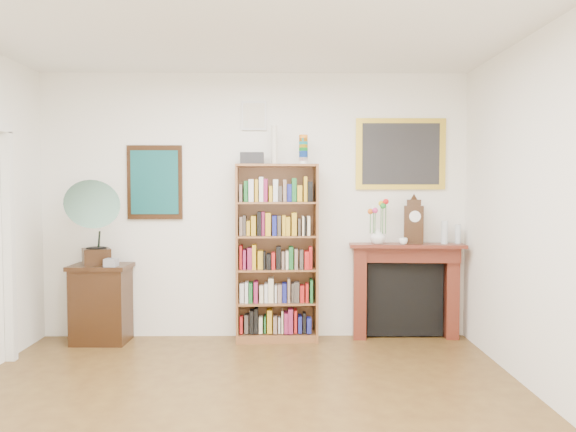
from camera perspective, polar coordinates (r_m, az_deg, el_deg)
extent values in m
cube|color=white|center=(5.97, -3.44, 1.03)|extent=(4.50, 0.01, 2.80)
cube|color=white|center=(1.03, -17.60, -8.63)|extent=(4.50, 0.01, 2.80)
cube|color=white|center=(5.74, -26.47, -2.86)|extent=(0.08, 0.08, 2.10)
cube|color=black|center=(6.10, -13.38, 3.34)|extent=(0.58, 0.03, 0.78)
cube|color=#125255|center=(6.08, -13.41, 3.34)|extent=(0.50, 0.01, 0.67)
cube|color=white|center=(6.00, -3.47, 10.13)|extent=(0.26, 0.03, 0.30)
cube|color=silver|center=(5.98, -3.48, 10.15)|extent=(0.22, 0.01, 0.26)
cube|color=gold|center=(6.08, 11.37, 6.19)|extent=(0.95, 0.03, 0.75)
cube|color=#262628|center=(6.07, 11.40, 6.20)|extent=(0.82, 0.01, 0.65)
cube|color=brown|center=(5.85, -5.20, -3.75)|extent=(0.04, 0.30, 1.84)
cube|color=brown|center=(5.84, 2.84, -3.75)|extent=(0.04, 0.30, 1.84)
cube|color=brown|center=(5.80, -1.19, 5.16)|extent=(0.86, 0.34, 0.02)
cube|color=brown|center=(6.00, -1.17, -12.12)|extent=(0.86, 0.34, 0.08)
cube|color=brown|center=(5.97, -1.17, -3.60)|extent=(0.84, 0.06, 1.84)
cube|color=brown|center=(5.92, -1.17, -8.78)|extent=(0.81, 0.32, 0.02)
cube|color=brown|center=(5.86, -1.18, -5.45)|extent=(0.81, 0.32, 0.02)
cube|color=brown|center=(5.82, -1.18, -2.06)|extent=(0.81, 0.32, 0.02)
cube|color=brown|center=(5.80, -1.19, 1.36)|extent=(0.81, 0.32, 0.02)
cube|color=black|center=(6.14, -18.44, -8.44)|extent=(0.60, 0.45, 0.81)
cube|color=#4E1B12|center=(6.02, 7.29, -7.74)|extent=(0.14, 0.19, 0.97)
cube|color=#4E1B12|center=(6.22, 16.27, -7.47)|extent=(0.14, 0.19, 0.97)
cube|color=#4E1B12|center=(6.04, 11.90, -3.83)|extent=(1.11, 0.25, 0.16)
cube|color=#4E1B12|center=(5.99, 11.98, -2.95)|extent=(1.21, 0.36, 0.04)
cube|color=black|center=(6.17, 11.74, -8.26)|extent=(0.80, 0.09, 0.78)
cube|color=black|center=(6.12, -18.89, -3.89)|extent=(0.35, 0.35, 0.16)
cylinder|color=black|center=(6.11, -18.90, -3.09)|extent=(0.27, 0.27, 0.01)
cone|color=#2A3D30|center=(5.93, -19.45, 0.19)|extent=(0.75, 0.82, 0.68)
cube|color=#A5A6B1|center=(5.89, -17.53, -4.53)|extent=(0.13, 0.13, 0.08)
cube|color=black|center=(5.99, 12.64, -0.88)|extent=(0.22, 0.15, 0.40)
cylinder|color=white|center=(5.93, 12.78, -0.04)|extent=(0.12, 0.03, 0.12)
cube|color=black|center=(5.98, 12.67, 1.28)|extent=(0.16, 0.12, 0.07)
imported|color=white|center=(5.90, 9.12, -2.01)|extent=(0.20, 0.20, 0.17)
imported|color=white|center=(5.90, 11.63, -2.53)|extent=(0.11, 0.11, 0.07)
cylinder|color=silver|center=(6.08, 15.63, -1.60)|extent=(0.07, 0.07, 0.24)
cylinder|color=silver|center=(6.15, 16.88, -1.76)|extent=(0.06, 0.06, 0.20)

